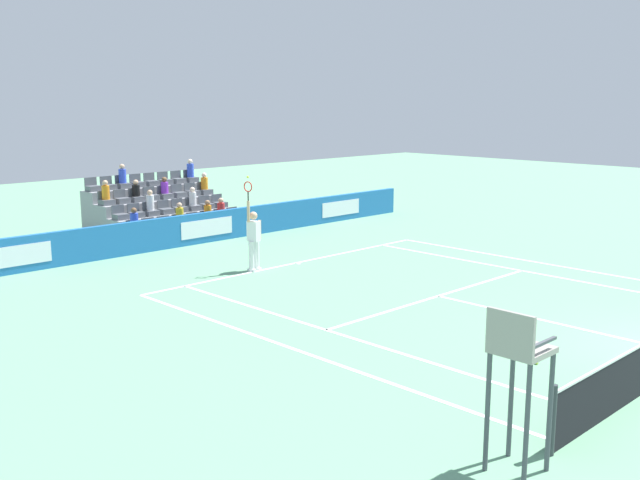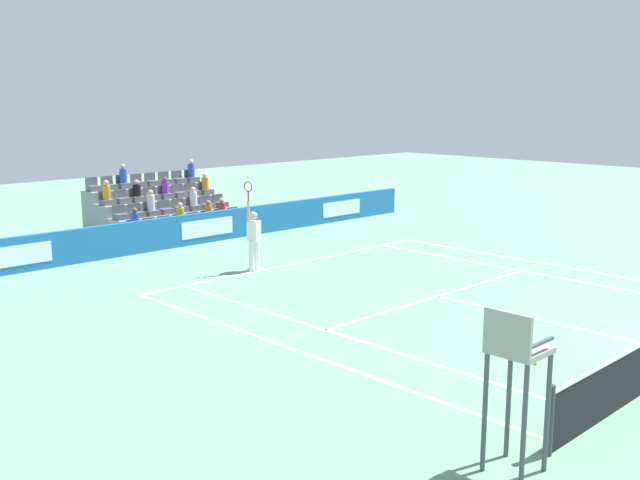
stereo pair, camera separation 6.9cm
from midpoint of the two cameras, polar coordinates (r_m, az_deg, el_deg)
The scene contains 13 objects.
line_baseline at distance 23.11m, azimuth -1.98°, elevation -1.78°, with size 10.97×0.10×0.01m, color white.
line_service at distance 19.53m, azimuth 9.00°, elevation -4.28°, with size 8.23×0.10×0.01m, color white.
line_centre_service at distance 17.89m, azimuth 17.28°, elevation -6.05°, with size 0.10×6.40×0.01m, color white.
line_singles_sideline_left at distance 16.22m, azimuth 1.51°, elevation -7.29°, with size 0.10×11.89×0.01m, color white.
line_singles_sideline_right at distance 22.66m, azimuth 16.16°, elevation -2.47°, with size 0.10×11.89×0.01m, color white.
line_doubles_sideline_left at distance 15.32m, azimuth -2.09°, elevation -8.41°, with size 0.10×11.89×0.01m, color white.
line_doubles_sideline_right at distance 23.84m, azimuth 17.79°, elevation -1.91°, with size 0.10×11.89×0.01m, color white.
line_centre_mark at distance 23.04m, azimuth -1.81°, elevation -1.82°, with size 0.10×0.20×0.01m, color white.
sponsor_barrier at distance 26.62m, azimuth -8.89°, elevation 0.96°, with size 20.52×0.22×1.08m.
tennis_player at distance 21.97m, azimuth -5.22°, elevation 0.15°, with size 0.53×0.39×2.85m.
umpire_chair at distance 10.37m, azimuth 14.82°, elevation -9.44°, with size 0.70×0.70×2.34m.
stadium_stand at distance 29.01m, azimuth -12.27°, elevation 1.95°, with size 4.96×3.80×2.62m.
loose_tennis_ball at distance 15.07m, azimuth 16.20°, elevation -9.05°, with size 0.07×0.07×0.07m, color #D1E533.
Camera 1 is at (15.23, 4.74, 5.05)m, focal length 41.57 mm.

